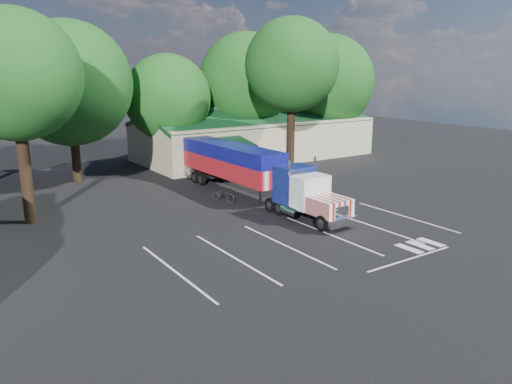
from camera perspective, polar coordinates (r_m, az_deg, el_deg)
ground at (r=31.57m, az=-3.22°, el=-3.03°), size 120.00×120.00×0.00m
event_hall at (r=53.06m, az=-0.31°, el=6.35°), size 24.20×14.12×5.55m
tree_row_c at (r=43.48m, az=-20.54°, el=11.53°), size 10.00×10.00×13.05m
tree_row_d at (r=47.69m, az=-10.07°, el=10.57°), size 8.00×8.00×10.60m
tree_row_e at (r=52.36m, az=-1.13°, el=12.69°), size 9.60×9.60×12.90m
tree_row_f at (r=57.49m, az=8.15°, el=12.37°), size 10.40×10.40×13.00m
tree_near_left at (r=32.39m, az=-25.88°, el=11.90°), size 7.60×7.60×12.65m
tree_near_right at (r=43.73m, az=4.12°, el=14.23°), size 8.00×8.00×13.50m
semi_truck at (r=36.22m, az=-0.91°, el=2.69°), size 2.98×18.11×3.79m
woman at (r=31.44m, az=6.71°, el=-1.41°), size 0.55×0.74×1.86m
bicycle at (r=35.38m, az=-3.79°, el=-0.32°), size 1.44×2.02×1.01m
silver_sedan at (r=43.77m, az=-5.51°, el=2.66°), size 4.35×1.79×1.40m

